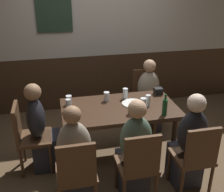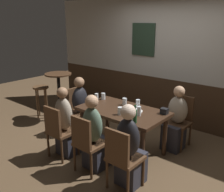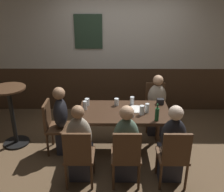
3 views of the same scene
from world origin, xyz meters
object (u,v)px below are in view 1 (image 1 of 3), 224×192
Objects in this scene: chair_right_far at (145,94)px; person_head_west at (42,134)px; beer_glass_half at (107,97)px; plate_white_large at (133,103)px; chair_head_west at (28,134)px; dining_table at (119,114)px; chair_left_near at (77,172)px; tumbler_short at (148,101)px; pint_glass_stout at (143,105)px; person_right_far at (149,101)px; pint_glass_amber at (125,94)px; person_right_near at (188,148)px; highball_clear at (68,105)px; chair_right_near at (195,156)px; tumbler_water at (69,100)px; person_left_near at (75,163)px; condiment_caddy at (158,91)px; beer_bottle_green at (165,107)px; person_mid_near at (134,155)px; beer_glass_tall at (132,109)px; chair_mid_near at (139,164)px.

person_head_west reaches higher than chair_right_far.
plate_white_large is (0.31, -0.16, -0.05)m from beer_glass_half.
chair_head_west is 0.78× the size of person_head_west.
dining_table is 1.05m from chair_left_near.
pint_glass_stout is (-0.09, -0.07, -0.00)m from tumbler_short.
chair_left_near is 1.95m from person_right_far.
person_right_near is at bearing -61.15° from pint_glass_amber.
dining_table is 9.97× the size of highball_clear.
chair_head_west is 3.17× the size of plate_white_large.
dining_table is 0.28m from beer_glass_half.
chair_right_near is (0.63, -0.82, -0.15)m from dining_table.
tumbler_short is 1.00× the size of pint_glass_stout.
highball_clear is (-0.02, -0.16, 0.01)m from tumbler_water.
person_right_far is (0.63, 0.66, -0.18)m from dining_table.
pint_glass_stout reaches higher than pint_glass_amber.
person_head_west is 0.74m from person_left_near.
person_left_near is at bearing -143.10° from condiment_caddy.
person_right_near is 1.19m from beer_glass_half.
beer_bottle_green is 0.95× the size of plate_white_large.
beer_glass_tall is at bearing 77.49° from person_mid_near.
chair_right_far is 3.33× the size of beer_bottle_green.
chair_mid_near is 0.91m from tumbler_short.
person_right_near is 0.72m from pint_glass_stout.
tumbler_water is 1.07× the size of condiment_caddy.
person_right_near is 7.87× the size of pint_glass_stout.
beer_glass_half is at bearing 119.72° from dining_table.
pint_glass_amber is at bearing 109.82° from pint_glass_stout.
person_right_near is 9.79× the size of tumbler_water.
chair_left_near is 1.34m from pint_glass_amber.
person_left_near reaches higher than person_head_west.
person_right_near is (1.26, 0.16, -0.01)m from chair_left_near.
chair_right_near is 1.56m from highball_clear.
person_right_far reaches higher than chair_right_near.
beer_bottle_green is at bearing 108.30° from chair_right_near.
chair_mid_near is 0.70m from beer_glass_tall.
person_right_far is at bearing 87.24° from condiment_caddy.
person_mid_near reaches higher than dining_table.
beer_bottle_green is at bearing -59.40° from pint_glass_amber.
tumbler_short is 1.03× the size of highball_clear.
beer_glass_tall is (0.73, 0.63, 0.30)m from chair_left_near.
person_right_far reaches higher than condiment_caddy.
person_left_near is at bearing -147.60° from beer_glass_tall.
pint_glass_stout is at bearing -70.18° from pint_glass_amber.
tumbler_short is (0.35, -0.05, 0.16)m from dining_table.
person_right_far is at bearing 40.92° from pint_glass_amber.
pint_glass_stout is (-0.36, 0.54, 0.32)m from person_right_near.
chair_right_near is 0.80× the size of person_right_far.
beer_glass_half is 0.43× the size of plate_white_large.
beer_glass_tall is at bearing -121.48° from person_right_far.
chair_mid_near is at bearing -36.12° from chair_head_west.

